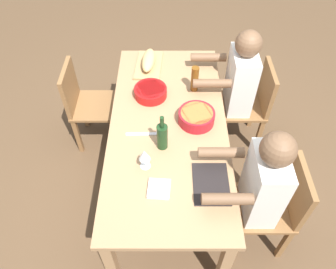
# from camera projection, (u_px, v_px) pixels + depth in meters

# --- Properties ---
(ground_plane) EXTENTS (8.00, 8.00, 0.00)m
(ground_plane) POSITION_uv_depth(u_px,v_px,m) (168.00, 180.00, 2.99)
(ground_plane) COLOR brown
(dining_table) EXTENTS (1.87, 0.87, 0.74)m
(dining_table) POSITION_uv_depth(u_px,v_px,m) (168.00, 132.00, 2.50)
(dining_table) COLOR #A87F56
(dining_table) RESTS_ON ground_plane
(chair_near_left) EXTENTS (0.40, 0.40, 0.85)m
(chair_near_left) POSITION_uv_depth(u_px,v_px,m) (85.00, 102.00, 2.97)
(chair_near_left) COLOR olive
(chair_near_left) RESTS_ON ground_plane
(chair_far_right) EXTENTS (0.40, 0.40, 0.85)m
(chair_far_right) POSITION_uv_depth(u_px,v_px,m) (276.00, 204.00, 2.29)
(chair_far_right) COLOR olive
(chair_far_right) RESTS_ON ground_plane
(diner_far_right) EXTENTS (0.41, 0.53, 1.20)m
(diner_far_right) POSITION_uv_depth(u_px,v_px,m) (256.00, 187.00, 2.13)
(diner_far_right) COLOR #2D2D38
(diner_far_right) RESTS_ON ground_plane
(chair_far_left) EXTENTS (0.40, 0.40, 0.85)m
(chair_far_left) POSITION_uv_depth(u_px,v_px,m) (252.00, 102.00, 2.97)
(chair_far_left) COLOR olive
(chair_far_left) RESTS_ON ground_plane
(diner_far_left) EXTENTS (0.41, 0.53, 1.20)m
(diner_far_left) POSITION_uv_depth(u_px,v_px,m) (235.00, 84.00, 2.80)
(diner_far_left) COLOR #2D2D38
(diner_far_left) RESTS_ON ground_plane
(serving_bowl_pasta) EXTENTS (0.26, 0.26, 0.08)m
(serving_bowl_pasta) POSITION_uv_depth(u_px,v_px,m) (150.00, 92.00, 2.61)
(serving_bowl_pasta) COLOR red
(serving_bowl_pasta) RESTS_ON dining_table
(serving_bowl_fruit) EXTENTS (0.27, 0.27, 0.09)m
(serving_bowl_fruit) POSITION_uv_depth(u_px,v_px,m) (196.00, 116.00, 2.42)
(serving_bowl_fruit) COLOR #B21923
(serving_bowl_fruit) RESTS_ON dining_table
(cutting_board) EXTENTS (0.42, 0.25, 0.02)m
(cutting_board) POSITION_uv_depth(u_px,v_px,m) (149.00, 65.00, 2.89)
(cutting_board) COLOR tan
(cutting_board) RESTS_ON dining_table
(bread_loaf) EXTENTS (0.33, 0.13, 0.09)m
(bread_loaf) POSITION_uv_depth(u_px,v_px,m) (148.00, 60.00, 2.85)
(bread_loaf) COLOR tan
(bread_loaf) RESTS_ON cutting_board
(wine_bottle) EXTENTS (0.08, 0.08, 0.29)m
(wine_bottle) POSITION_uv_depth(u_px,v_px,m) (162.00, 136.00, 2.22)
(wine_bottle) COLOR #193819
(wine_bottle) RESTS_ON dining_table
(beer_bottle) EXTENTS (0.06, 0.06, 0.22)m
(beer_bottle) POSITION_uv_depth(u_px,v_px,m) (195.00, 79.00, 2.61)
(beer_bottle) COLOR brown
(beer_bottle) RESTS_ON dining_table
(wine_glass) EXTENTS (0.08, 0.08, 0.17)m
(wine_glass) POSITION_uv_depth(u_px,v_px,m) (144.00, 156.00, 2.10)
(wine_glass) COLOR silver
(wine_glass) RESTS_ON dining_table
(placemat_far_right) EXTENTS (0.32, 0.23, 0.01)m
(placemat_far_right) POSITION_uv_depth(u_px,v_px,m) (211.00, 184.00, 2.10)
(placemat_far_right) COLOR black
(placemat_far_right) RESTS_ON dining_table
(carving_knife) EXTENTS (0.03, 0.23, 0.01)m
(carving_knife) POSITION_uv_depth(u_px,v_px,m) (142.00, 134.00, 2.37)
(carving_knife) COLOR silver
(carving_knife) RESTS_ON dining_table
(napkin_stack) EXTENTS (0.15, 0.15, 0.02)m
(napkin_stack) POSITION_uv_depth(u_px,v_px,m) (159.00, 189.00, 2.06)
(napkin_stack) COLOR white
(napkin_stack) RESTS_ON dining_table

